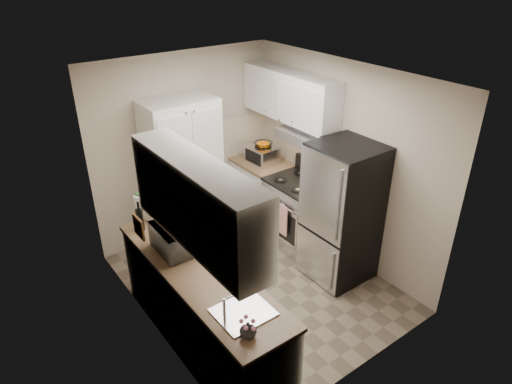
# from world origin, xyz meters

# --- Properties ---
(ground) EXTENTS (3.20, 3.20, 0.00)m
(ground) POSITION_xyz_m (0.00, 0.00, 0.00)
(ground) COLOR #7A6B56
(ground) RESTS_ON ground
(room_shell) EXTENTS (2.64, 3.24, 2.52)m
(room_shell) POSITION_xyz_m (-0.02, -0.01, 1.63)
(room_shell) COLOR beige
(room_shell) RESTS_ON ground
(pantry_cabinet) EXTENTS (0.90, 0.55, 2.00)m
(pantry_cabinet) POSITION_xyz_m (-0.20, 1.32, 1.00)
(pantry_cabinet) COLOR white
(pantry_cabinet) RESTS_ON ground
(base_cabinet_left) EXTENTS (0.60, 2.30, 0.88)m
(base_cabinet_left) POSITION_xyz_m (-0.99, -0.43, 0.44)
(base_cabinet_left) COLOR white
(base_cabinet_left) RESTS_ON ground
(countertop_left) EXTENTS (0.63, 2.33, 0.04)m
(countertop_left) POSITION_xyz_m (-0.99, -0.43, 0.90)
(countertop_left) COLOR #846647
(countertop_left) RESTS_ON base_cabinet_left
(base_cabinet_right) EXTENTS (0.60, 0.80, 0.88)m
(base_cabinet_right) POSITION_xyz_m (0.99, 1.19, 0.44)
(base_cabinet_right) COLOR white
(base_cabinet_right) RESTS_ON ground
(countertop_right) EXTENTS (0.63, 0.83, 0.04)m
(countertop_right) POSITION_xyz_m (0.99, 1.19, 0.90)
(countertop_right) COLOR #846647
(countertop_right) RESTS_ON base_cabinet_right
(electric_range) EXTENTS (0.71, 0.78, 1.13)m
(electric_range) POSITION_xyz_m (0.97, 0.39, 0.48)
(electric_range) COLOR #B7B7BC
(electric_range) RESTS_ON ground
(refrigerator) EXTENTS (0.70, 0.72, 1.70)m
(refrigerator) POSITION_xyz_m (0.94, -0.41, 0.85)
(refrigerator) COLOR #B7B7BC
(refrigerator) RESTS_ON ground
(microwave) EXTENTS (0.34, 0.49, 0.27)m
(microwave) POSITION_xyz_m (-1.02, -0.02, 1.06)
(microwave) COLOR #A3A3A8
(microwave) RESTS_ON countertop_left
(wine_bottle) EXTENTS (0.08, 0.08, 0.31)m
(wine_bottle) POSITION_xyz_m (-1.14, 0.53, 1.08)
(wine_bottle) COLOR black
(wine_bottle) RESTS_ON countertop_left
(flower_vase) EXTENTS (0.14, 0.14, 0.14)m
(flower_vase) POSITION_xyz_m (-1.11, -1.39, 0.99)
(flower_vase) COLOR beige
(flower_vase) RESTS_ON countertop_left
(cutting_board) EXTENTS (0.10, 0.24, 0.31)m
(cutting_board) POSITION_xyz_m (-1.00, 0.69, 1.08)
(cutting_board) COLOR #2F8B33
(cutting_board) RESTS_ON countertop_left
(toaster_oven) EXTENTS (0.35, 0.43, 0.24)m
(toaster_oven) POSITION_xyz_m (0.97, 1.17, 1.04)
(toaster_oven) COLOR silver
(toaster_oven) RESTS_ON countertop_right
(fruit_basket) EXTENTS (0.30, 0.30, 0.11)m
(fruit_basket) POSITION_xyz_m (0.97, 1.16, 1.21)
(fruit_basket) COLOR #FE7B00
(fruit_basket) RESTS_ON toaster_oven
(kitchen_mat) EXTENTS (0.68, 0.85, 0.01)m
(kitchen_mat) POSITION_xyz_m (0.13, 0.64, 0.01)
(kitchen_mat) COLOR tan
(kitchen_mat) RESTS_ON ground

